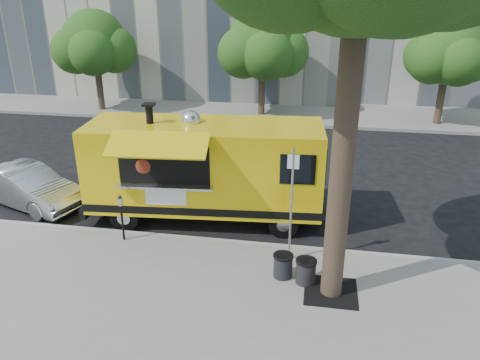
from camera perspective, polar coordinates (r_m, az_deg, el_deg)
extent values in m
plane|color=black|center=(13.79, -0.05, -6.08)|extent=(120.00, 120.00, 0.00)
cube|color=gray|center=(10.49, -3.91, -16.16)|extent=(60.00, 6.00, 0.15)
cube|color=#999993|center=(12.96, -0.75, -7.75)|extent=(60.00, 0.14, 0.16)
cube|color=gray|center=(26.32, 5.00, 8.22)|extent=(60.00, 5.00, 0.15)
cylinder|color=#33261C|center=(9.68, 12.41, 2.57)|extent=(0.48, 0.48, 6.50)
cube|color=black|center=(11.20, 10.99, -13.20)|extent=(1.20, 1.20, 0.02)
cylinder|color=#33261C|center=(27.53, -16.75, 10.94)|extent=(0.36, 0.36, 2.60)
sphere|color=#1B4713|center=(27.19, -17.32, 15.77)|extent=(3.42, 3.42, 3.42)
cylinder|color=#33261C|center=(25.33, 2.64, 10.90)|extent=(0.36, 0.36, 2.60)
sphere|color=#1B4713|center=(24.95, 2.75, 16.30)|extent=(3.60, 3.60, 3.60)
cylinder|color=#33261C|center=(25.55, 23.27, 9.20)|extent=(0.36, 0.36, 2.60)
sphere|color=#1B4713|center=(25.19, 24.10, 14.24)|extent=(3.24, 3.24, 3.24)
cylinder|color=silver|center=(11.51, 6.27, -3.15)|extent=(0.06, 0.06, 3.00)
cube|color=white|center=(11.06, 6.52, 2.21)|extent=(0.28, 0.02, 0.35)
cylinder|color=black|center=(13.14, -14.14, -5.06)|extent=(0.06, 0.06, 1.05)
cube|color=silver|center=(12.87, -14.40, -2.59)|extent=(0.10, 0.08, 0.22)
sphere|color=black|center=(12.81, -14.46, -2.07)|extent=(0.11, 0.11, 0.11)
cube|color=yellow|center=(13.80, -4.26, 1.88)|extent=(6.94, 2.85, 2.45)
cube|color=black|center=(14.19, -4.15, -1.88)|extent=(6.97, 2.87, 0.23)
cube|color=black|center=(14.21, 9.86, -3.40)|extent=(0.36, 2.19, 0.31)
cube|color=black|center=(15.22, -17.14, -2.29)|extent=(0.36, 2.19, 0.31)
cube|color=black|center=(13.56, 10.08, 2.95)|extent=(0.20, 1.83, 0.99)
cylinder|color=black|center=(13.32, 5.31, -5.27)|extent=(0.86, 0.36, 0.83)
cylinder|color=black|center=(15.04, 5.32, -1.84)|extent=(0.86, 0.36, 0.83)
cylinder|color=black|center=(14.02, -13.84, -4.37)|extent=(0.86, 0.36, 0.83)
cylinder|color=black|center=(15.66, -11.70, -1.20)|extent=(0.86, 0.36, 0.83)
cube|color=black|center=(12.85, -9.20, 1.89)|extent=(2.51, 0.39, 1.09)
cube|color=silver|center=(12.93, -9.21, -0.79)|extent=(2.72, 0.57, 0.06)
cube|color=yellow|center=(12.11, -10.02, 4.26)|extent=(2.68, 1.20, 0.44)
cube|color=white|center=(13.13, -9.04, -1.95)|extent=(1.15, 0.13, 0.52)
cylinder|color=black|center=(13.68, -10.99, 7.87)|extent=(0.21, 0.21, 0.57)
sphere|color=silver|center=(13.67, -6.02, 7.25)|extent=(0.58, 0.58, 0.58)
sphere|color=maroon|center=(13.28, -11.30, 2.20)|extent=(0.88, 0.88, 0.88)
cylinder|color=#FF590C|center=(13.12, -11.53, 1.32)|extent=(0.36, 0.15, 0.35)
imported|color=#B3B5BA|center=(16.50, -24.51, -0.73)|extent=(4.18, 2.63, 1.30)
cylinder|color=black|center=(11.40, 5.25, -10.35)|extent=(0.45, 0.45, 0.59)
cylinder|color=black|center=(11.25, 5.30, -9.18)|extent=(0.49, 0.49, 0.04)
cylinder|color=black|center=(11.25, 8.02, -10.96)|extent=(0.46, 0.46, 0.60)
cylinder|color=black|center=(11.10, 8.10, -9.75)|extent=(0.50, 0.50, 0.04)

